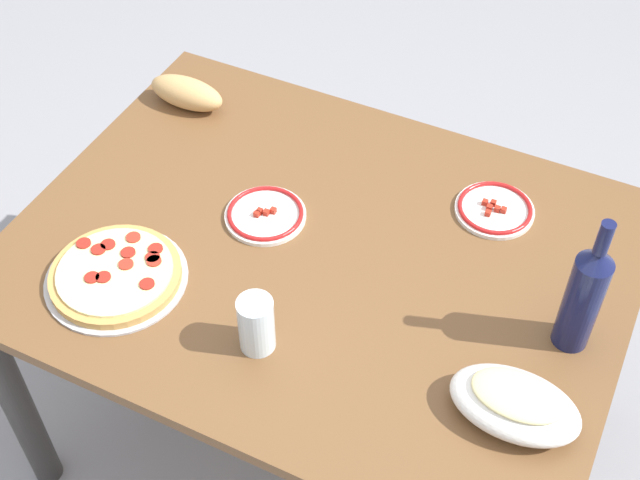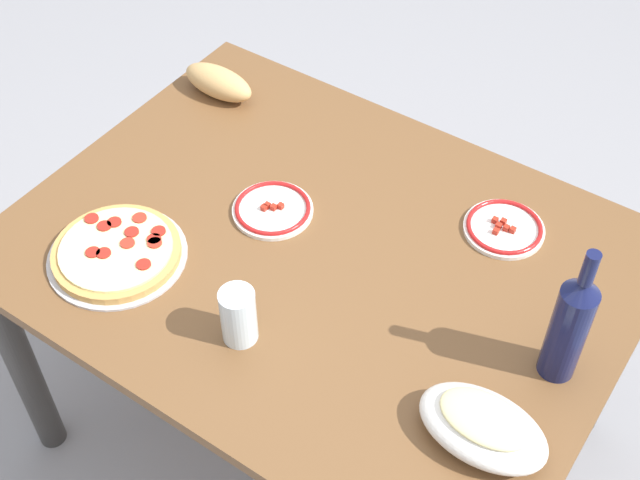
# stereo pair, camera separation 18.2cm
# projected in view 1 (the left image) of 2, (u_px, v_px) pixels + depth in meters

# --- Properties ---
(ground_plane) EXTENTS (8.00, 8.00, 0.00)m
(ground_plane) POSITION_uv_depth(u_px,v_px,m) (320.00, 428.00, 2.38)
(ground_plane) COLOR gray
(ground_plane) RESTS_ON ground
(dining_table) EXTENTS (1.29, 0.98, 0.73)m
(dining_table) POSITION_uv_depth(u_px,v_px,m) (320.00, 283.00, 1.92)
(dining_table) COLOR brown
(dining_table) RESTS_ON ground
(pepperoni_pizza) EXTENTS (0.29, 0.29, 0.03)m
(pepperoni_pizza) POSITION_uv_depth(u_px,v_px,m) (116.00, 275.00, 1.77)
(pepperoni_pizza) COLOR #B7B7BC
(pepperoni_pizza) RESTS_ON dining_table
(baked_pasta_dish) EXTENTS (0.24, 0.15, 0.08)m
(baked_pasta_dish) POSITION_uv_depth(u_px,v_px,m) (515.00, 403.00, 1.53)
(baked_pasta_dish) COLOR white
(baked_pasta_dish) RESTS_ON dining_table
(wine_bottle) EXTENTS (0.07, 0.07, 0.32)m
(wine_bottle) POSITION_uv_depth(u_px,v_px,m) (583.00, 298.00, 1.58)
(wine_bottle) COLOR #141942
(wine_bottle) RESTS_ON dining_table
(water_glass) EXTENTS (0.07, 0.07, 0.13)m
(water_glass) POSITION_uv_depth(u_px,v_px,m) (255.00, 324.00, 1.63)
(water_glass) COLOR silver
(water_glass) RESTS_ON dining_table
(side_plate_near) EXTENTS (0.18, 0.18, 0.02)m
(side_plate_near) POSITION_uv_depth(u_px,v_px,m) (265.00, 214.00, 1.90)
(side_plate_near) COLOR white
(side_plate_near) RESTS_ON dining_table
(side_plate_far) EXTENTS (0.18, 0.18, 0.02)m
(side_plate_far) POSITION_uv_depth(u_px,v_px,m) (495.00, 209.00, 1.91)
(side_plate_far) COLOR white
(side_plate_far) RESTS_ON dining_table
(bread_loaf) EXTENTS (0.20, 0.08, 0.08)m
(bread_loaf) POSITION_uv_depth(u_px,v_px,m) (187.00, 93.00, 2.15)
(bread_loaf) COLOR tan
(bread_loaf) RESTS_ON dining_table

